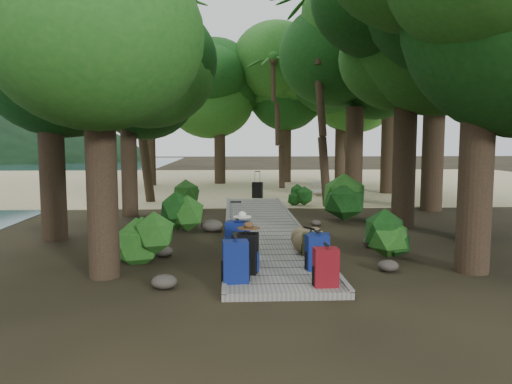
{
  "coord_description": "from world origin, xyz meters",
  "views": [
    {
      "loc": [
        -0.86,
        -12.19,
        2.4
      ],
      "look_at": [
        -0.17,
        1.1,
        1.0
      ],
      "focal_mm": 35.0,
      "sensor_mm": 36.0,
      "label": 1
    }
  ],
  "objects_px": {
    "suitcase_on_boardwalk": "(236,238)",
    "backpack_right_a": "(326,265)",
    "backpack_left_a": "(235,259)",
    "backpack_right_b": "(317,250)",
    "backpack_left_b": "(245,251)",
    "backpack_left_c": "(238,239)",
    "backpack_right_d": "(311,243)",
    "lone_suitcase_on_sand": "(257,190)",
    "backpack_right_c": "(319,246)",
    "sun_lounger": "(319,189)",
    "kayak": "(185,190)",
    "duffel_right_khaki": "(309,239)"
  },
  "relations": [
    {
      "from": "backpack_right_b",
      "to": "backpack_right_c",
      "type": "distance_m",
      "value": 0.63
    },
    {
      "from": "backpack_left_c",
      "to": "sun_lounger",
      "type": "bearing_deg",
      "value": 80.92
    },
    {
      "from": "backpack_left_b",
      "to": "kayak",
      "type": "xyz_separation_m",
      "value": [
        -2.27,
        13.93,
        -0.33
      ]
    },
    {
      "from": "backpack_left_b",
      "to": "duffel_right_khaki",
      "type": "relative_size",
      "value": 1.17
    },
    {
      "from": "backpack_left_c",
      "to": "backpack_right_b",
      "type": "xyz_separation_m",
      "value": [
        1.38,
        -0.71,
        -0.07
      ]
    },
    {
      "from": "lone_suitcase_on_sand",
      "to": "backpack_right_b",
      "type": "bearing_deg",
      "value": -72.38
    },
    {
      "from": "backpack_right_a",
      "to": "backpack_right_c",
      "type": "xyz_separation_m",
      "value": [
        0.17,
        1.61,
        -0.04
      ]
    },
    {
      "from": "backpack_right_b",
      "to": "backpack_left_c",
      "type": "bearing_deg",
      "value": 146.55
    },
    {
      "from": "sun_lounger",
      "to": "backpack_left_c",
      "type": "bearing_deg",
      "value": -104.3
    },
    {
      "from": "kayak",
      "to": "backpack_left_a",
      "type": "bearing_deg",
      "value": -69.95
    },
    {
      "from": "backpack_left_c",
      "to": "duffel_right_khaki",
      "type": "distance_m",
      "value": 1.73
    },
    {
      "from": "backpack_right_c",
      "to": "sun_lounger",
      "type": "distance_m",
      "value": 12.37
    },
    {
      "from": "backpack_right_c",
      "to": "lone_suitcase_on_sand",
      "type": "height_order",
      "value": "backpack_right_c"
    },
    {
      "from": "backpack_left_c",
      "to": "backpack_right_d",
      "type": "height_order",
      "value": "backpack_left_c"
    },
    {
      "from": "backpack_right_d",
      "to": "lone_suitcase_on_sand",
      "type": "bearing_deg",
      "value": 104.23
    },
    {
      "from": "backpack_right_a",
      "to": "duffel_right_khaki",
      "type": "height_order",
      "value": "backpack_right_a"
    },
    {
      "from": "backpack_right_a",
      "to": "kayak",
      "type": "relative_size",
      "value": 0.22
    },
    {
      "from": "backpack_left_c",
      "to": "backpack_right_c",
      "type": "distance_m",
      "value": 1.53
    },
    {
      "from": "backpack_right_b",
      "to": "kayak",
      "type": "xyz_separation_m",
      "value": [
        -3.54,
        13.78,
        -0.29
      ]
    },
    {
      "from": "backpack_left_c",
      "to": "backpack_right_c",
      "type": "xyz_separation_m",
      "value": [
        1.52,
        -0.1,
        -0.12
      ]
    },
    {
      "from": "backpack_right_c",
      "to": "sun_lounger",
      "type": "relative_size",
      "value": 0.35
    },
    {
      "from": "backpack_right_b",
      "to": "kayak",
      "type": "distance_m",
      "value": 14.23
    },
    {
      "from": "backpack_left_a",
      "to": "duffel_right_khaki",
      "type": "xyz_separation_m",
      "value": [
        1.55,
        2.29,
        -0.16
      ]
    },
    {
      "from": "duffel_right_khaki",
      "to": "kayak",
      "type": "xyz_separation_m",
      "value": [
        -3.65,
        12.2,
        -0.17
      ]
    },
    {
      "from": "kayak",
      "to": "sun_lounger",
      "type": "xyz_separation_m",
      "value": [
        5.86,
        -1.0,
        0.12
      ]
    },
    {
      "from": "backpack_left_b",
      "to": "backpack_right_b",
      "type": "relative_size",
      "value": 1.12
    },
    {
      "from": "backpack_left_b",
      "to": "kayak",
      "type": "bearing_deg",
      "value": 113.46
    },
    {
      "from": "suitcase_on_boardwalk",
      "to": "backpack_right_a",
      "type": "bearing_deg",
      "value": -51.84
    },
    {
      "from": "backpack_right_d",
      "to": "backpack_left_c",
      "type": "bearing_deg",
      "value": -153.12
    },
    {
      "from": "backpack_left_a",
      "to": "backpack_right_b",
      "type": "relative_size",
      "value": 1.1
    },
    {
      "from": "backpack_left_c",
      "to": "backpack_left_a",
      "type": "bearing_deg",
      "value": -84.51
    },
    {
      "from": "duffel_right_khaki",
      "to": "kayak",
      "type": "height_order",
      "value": "duffel_right_khaki"
    },
    {
      "from": "backpack_left_a",
      "to": "backpack_right_c",
      "type": "relative_size",
      "value": 1.28
    },
    {
      "from": "backpack_left_c",
      "to": "lone_suitcase_on_sand",
      "type": "distance_m",
      "value": 11.1
    },
    {
      "from": "lone_suitcase_on_sand",
      "to": "sun_lounger",
      "type": "height_order",
      "value": "lone_suitcase_on_sand"
    },
    {
      "from": "backpack_left_a",
      "to": "duffel_right_khaki",
      "type": "height_order",
      "value": "backpack_left_a"
    },
    {
      "from": "backpack_right_d",
      "to": "lone_suitcase_on_sand",
      "type": "relative_size",
      "value": 0.76
    },
    {
      "from": "lone_suitcase_on_sand",
      "to": "kayak",
      "type": "bearing_deg",
      "value": 162.8
    },
    {
      "from": "backpack_left_b",
      "to": "sun_lounger",
      "type": "relative_size",
      "value": 0.46
    },
    {
      "from": "backpack_left_c",
      "to": "kayak",
      "type": "distance_m",
      "value": 13.25
    },
    {
      "from": "kayak",
      "to": "backpack_left_b",
      "type": "bearing_deg",
      "value": -68.93
    },
    {
      "from": "backpack_left_c",
      "to": "backpack_right_d",
      "type": "relative_size",
      "value": 1.69
    },
    {
      "from": "lone_suitcase_on_sand",
      "to": "backpack_right_c",
      "type": "bearing_deg",
      "value": -71.57
    },
    {
      "from": "backpack_left_c",
      "to": "lone_suitcase_on_sand",
      "type": "relative_size",
      "value": 1.29
    },
    {
      "from": "duffel_right_khaki",
      "to": "backpack_left_a",
      "type": "bearing_deg",
      "value": -154.56
    },
    {
      "from": "backpack_left_b",
      "to": "backpack_right_d",
      "type": "distance_m",
      "value": 1.84
    },
    {
      "from": "kayak",
      "to": "suitcase_on_boardwalk",
      "type": "bearing_deg",
      "value": -68.44
    },
    {
      "from": "backpack_left_c",
      "to": "lone_suitcase_on_sand",
      "type": "bearing_deg",
      "value": 92.94
    },
    {
      "from": "backpack_left_c",
      "to": "kayak",
      "type": "xyz_separation_m",
      "value": [
        -2.16,
        13.07,
        -0.36
      ]
    },
    {
      "from": "kayak",
      "to": "sun_lounger",
      "type": "bearing_deg",
      "value": 2.15
    }
  ]
}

